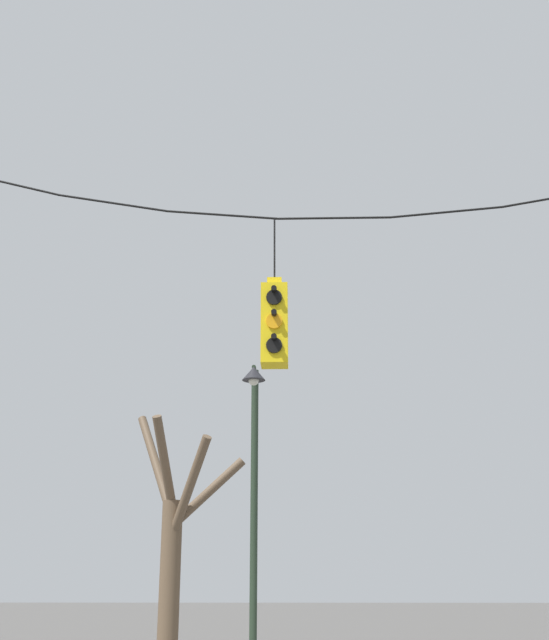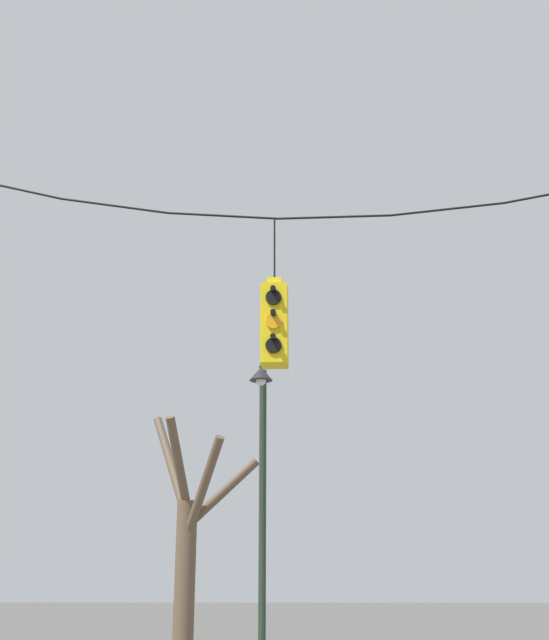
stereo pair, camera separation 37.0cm
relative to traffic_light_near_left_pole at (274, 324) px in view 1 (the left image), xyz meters
The scene contains 4 objects.
span_wire 1.92m from the traffic_light_near_left_pole, ahead, with size 10.43×0.03×0.82m.
traffic_light_near_left_pole is the anchor object (origin of this frame).
street_lamp 3.72m from the traffic_light_near_left_pole, 97.18° to the left, with size 0.39×0.68×5.18m.
bare_tree 8.64m from the traffic_light_near_left_pole, 106.77° to the left, with size 2.73×2.71×5.59m.
Camera 1 is at (-0.52, -10.08, 1.62)m, focal length 45.00 mm.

